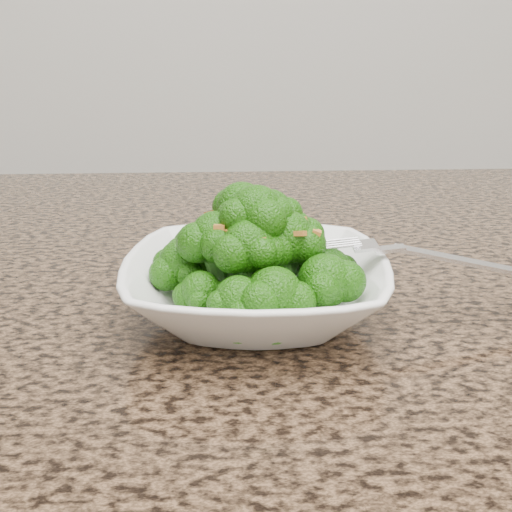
{
  "coord_description": "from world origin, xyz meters",
  "views": [
    {
      "loc": [
        -0.14,
        -0.19,
        1.11
      ],
      "look_at": [
        -0.11,
        0.26,
        0.95
      ],
      "focal_mm": 45.0,
      "sensor_mm": 36.0,
      "label": 1
    }
  ],
  "objects": [
    {
      "name": "granite_counter",
      "position": [
        0.0,
        0.3,
        0.89
      ],
      "size": [
        1.64,
        1.04,
        0.03
      ],
      "primitive_type": "cube",
      "color": "brown",
      "rests_on": "cabinet"
    },
    {
      "name": "bowl",
      "position": [
        -0.11,
        0.26,
        0.92
      ],
      "size": [
        0.21,
        0.21,
        0.05
      ],
      "primitive_type": "imported",
      "rotation": [
        0.0,
        0.0,
        -0.07
      ],
      "color": "white",
      "rests_on": "granite_counter"
    },
    {
      "name": "broccoli_pile",
      "position": [
        -0.11,
        0.26,
        0.98
      ],
      "size": [
        0.18,
        0.18,
        0.07
      ],
      "primitive_type": null,
      "color": "#20640B",
      "rests_on": "bowl"
    },
    {
      "name": "garlic_topping",
      "position": [
        -0.11,
        0.26,
        1.02
      ],
      "size": [
        0.11,
        0.11,
        0.01
      ],
      "primitive_type": null,
      "color": "#C57C30",
      "rests_on": "broccoli_pile"
    },
    {
      "name": "fork",
      "position": [
        -0.01,
        0.26,
        0.96
      ],
      "size": [
        0.19,
        0.03,
        0.01
      ],
      "primitive_type": null,
      "rotation": [
        0.0,
        0.0,
        -0.03
      ],
      "color": "silver",
      "rests_on": "bowl"
    }
  ]
}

